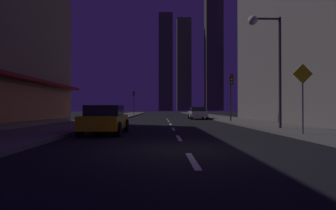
# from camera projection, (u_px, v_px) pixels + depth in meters

# --- Properties ---
(ground_plane) EXTENTS (78.00, 136.00, 0.10)m
(ground_plane) POSITION_uv_depth(u_px,v_px,m) (166.00, 117.00, 40.83)
(ground_plane) COLOR black
(sidewalk_right) EXTENTS (4.00, 76.00, 0.15)m
(sidewalk_right) POSITION_uv_depth(u_px,v_px,m) (213.00, 116.00, 41.01)
(sidewalk_right) COLOR #605E59
(sidewalk_right) RESTS_ON ground
(sidewalk_left) EXTENTS (4.00, 76.00, 0.15)m
(sidewalk_left) POSITION_uv_depth(u_px,v_px,m) (118.00, 117.00, 40.64)
(sidewalk_left) COLOR #605E59
(sidewalk_left) RESTS_ON ground
(lane_marking_center) EXTENTS (0.16, 28.20, 0.01)m
(lane_marking_center) POSITION_uv_depth(u_px,v_px,m) (172.00, 126.00, 19.84)
(lane_marking_center) COLOR silver
(lane_marking_center) RESTS_ON ground
(building_apartment_right) EXTENTS (11.00, 20.00, 18.40)m
(building_apartment_right) POSITION_uv_depth(u_px,v_px,m) (328.00, 22.00, 25.33)
(building_apartment_right) COLOR slate
(building_apartment_right) RESTS_ON ground
(skyscraper_distant_tall) EXTENTS (6.68, 6.08, 47.09)m
(skyscraper_distant_tall) POSITION_uv_depth(u_px,v_px,m) (166.00, 62.00, 134.31)
(skyscraper_distant_tall) COLOR #4A4738
(skyscraper_distant_tall) RESTS_ON ground
(skyscraper_distant_mid) EXTENTS (7.60, 5.97, 49.65)m
(skyscraper_distant_mid) POSITION_uv_depth(u_px,v_px,m) (184.00, 65.00, 149.37)
(skyscraper_distant_mid) COLOR #534F3E
(skyscraper_distant_mid) RESTS_ON ground
(skyscraper_distant_short) EXTENTS (5.59, 7.55, 66.95)m
(skyscraper_distant_short) POSITION_uv_depth(u_px,v_px,m) (211.00, 45.00, 141.15)
(skyscraper_distant_short) COLOR #4B4738
(skyscraper_distant_short) RESTS_ON ground
(skyscraper_distant_slender) EXTENTS (8.50, 8.23, 66.04)m
(skyscraper_distant_slender) POSITION_uv_depth(u_px,v_px,m) (214.00, 52.00, 155.12)
(skyscraper_distant_slender) COLOR brown
(skyscraper_distant_slender) RESTS_ON ground
(car_parked_near) EXTENTS (1.98, 4.24, 1.45)m
(car_parked_near) POSITION_uv_depth(u_px,v_px,m) (105.00, 119.00, 14.00)
(car_parked_near) COLOR gold
(car_parked_near) RESTS_ON ground
(car_parked_far) EXTENTS (1.98, 4.24, 1.45)m
(car_parked_far) POSITION_uv_depth(u_px,v_px,m) (198.00, 113.00, 32.86)
(car_parked_far) COLOR silver
(car_parked_far) RESTS_ON ground
(fire_hydrant_far_left) EXTENTS (0.42, 0.30, 0.65)m
(fire_hydrant_far_left) POSITION_uv_depth(u_px,v_px,m) (108.00, 117.00, 26.81)
(fire_hydrant_far_left) COLOR #B2B2B2
(fire_hydrant_far_left) RESTS_ON sidewalk_left
(traffic_light_near_right) EXTENTS (0.32, 0.48, 4.20)m
(traffic_light_near_right) POSITION_uv_depth(u_px,v_px,m) (231.00, 87.00, 24.69)
(traffic_light_near_right) COLOR #2D2D2D
(traffic_light_near_right) RESTS_ON sidewalk_right
(traffic_light_far_left) EXTENTS (0.32, 0.48, 4.20)m
(traffic_light_far_left) POSITION_uv_depth(u_px,v_px,m) (134.00, 97.00, 48.54)
(traffic_light_far_left) COLOR #2D2D2D
(traffic_light_far_left) RESTS_ON sidewalk_left
(street_lamp_right) EXTENTS (1.96, 0.56, 6.58)m
(street_lamp_right) POSITION_uv_depth(u_px,v_px,m) (266.00, 44.00, 16.19)
(street_lamp_right) COLOR #38383D
(street_lamp_right) RESTS_ON sidewalk_right
(pedestrian_crossing_sign) EXTENTS (0.91, 0.08, 3.15)m
(pedestrian_crossing_sign) POSITION_uv_depth(u_px,v_px,m) (303.00, 92.00, 12.44)
(pedestrian_crossing_sign) COLOR slate
(pedestrian_crossing_sign) RESTS_ON sidewalk_right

